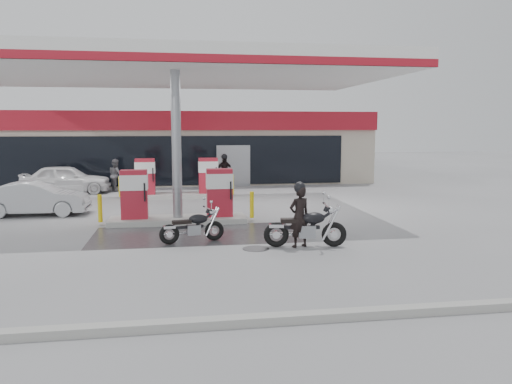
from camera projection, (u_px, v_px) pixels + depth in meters
ground at (178, 235)px, 14.71m from camera, size 90.00×90.00×0.00m
wet_patch at (195, 235)px, 14.79m from camera, size 6.00×3.00×0.00m
drain_cover at (256, 249)px, 13.07m from camera, size 0.70×0.70×0.01m
kerb at (180, 325)px, 7.85m from camera, size 28.00×0.25×0.15m
store_building at (176, 146)px, 30.06m from camera, size 22.00×8.22×4.00m
canopy at (175, 71)px, 18.93m from camera, size 16.00×10.02×5.51m
pump_island_near at (178, 201)px, 16.58m from camera, size 5.14×1.30×1.78m
pump_island_far at (177, 182)px, 22.45m from camera, size 5.14×1.30×1.78m
main_motorcycle at (307, 228)px, 13.21m from camera, size 2.21×0.85×1.14m
biker_main at (299, 217)px, 13.16m from camera, size 0.69×0.57×1.64m
parked_motorcycle at (193, 227)px, 13.76m from camera, size 1.81×0.72×0.94m
sedan_white at (66, 179)px, 23.79m from camera, size 4.21×1.95×1.40m
attendant at (116, 175)px, 24.72m from camera, size 0.87×0.95×1.60m
hatchback_silver at (36, 199)px, 17.96m from camera, size 3.70×1.32×1.22m
parked_car_left at (76, 173)px, 27.48m from camera, size 4.81×2.91×1.30m
biker_walking at (225, 171)px, 26.55m from camera, size 1.04×0.66×1.65m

